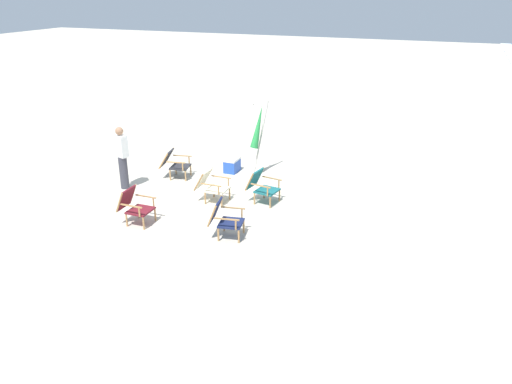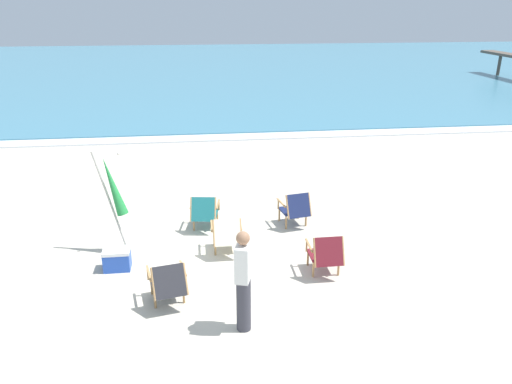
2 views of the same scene
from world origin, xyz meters
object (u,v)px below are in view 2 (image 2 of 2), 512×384
beach_chair_back_left (295,208)px  umbrella_furled_green (113,187)px  beach_chair_back_right (168,282)px  cooler_box (117,259)px  beach_chair_mid_center (326,253)px  beach_chair_far_center (204,211)px  person_near_chairs (243,281)px  beach_chair_front_left (227,234)px

beach_chair_back_left → umbrella_furled_green: (-3.71, -0.69, 0.91)m
beach_chair_back_right → cooler_box: (-1.00, 1.28, -0.22)m
beach_chair_mid_center → cooler_box: size_ratio=1.65×
beach_chair_mid_center → beach_chair_far_center: (-2.12, 2.19, -0.00)m
cooler_box → umbrella_furled_green: bearing=95.1°
beach_chair_mid_center → person_near_chairs: size_ratio=0.49×
beach_chair_mid_center → beach_chair_far_center: beach_chair_mid_center is taller
beach_chair_far_center → person_near_chairs: person_near_chairs is taller
beach_chair_far_center → umbrella_furled_green: umbrella_furled_green is taller
beach_chair_mid_center → umbrella_furled_green: (-3.85, 1.43, 0.91)m
beach_chair_far_center → person_near_chairs: bearing=-82.3°
beach_chair_back_left → beach_chair_far_center: beach_chair_back_left is taller
beach_chair_back_left → beach_chair_far_center: 1.98m
beach_chair_back_left → beach_chair_front_left: bearing=-145.5°
beach_chair_front_left → beach_chair_back_left: 1.91m
beach_chair_front_left → cooler_box: size_ratio=1.60×
beach_chair_back_right → umbrella_furled_green: umbrella_furled_green is taller
beach_chair_back_right → cooler_box: beach_chair_back_right is taller
beach_chair_front_left → umbrella_furled_green: size_ratio=0.38×
beach_chair_front_left → beach_chair_back_left: bearing=34.5°
beach_chair_mid_center → umbrella_furled_green: umbrella_furled_green is taller
beach_chair_back_left → umbrella_furled_green: size_ratio=0.39×
beach_chair_back_left → person_near_chairs: size_ratio=0.50×
beach_chair_back_right → cooler_box: 1.64m
beach_chair_back_right → umbrella_furled_green: bearing=117.6°
beach_chair_front_left → umbrella_furled_green: umbrella_furled_green is taller
cooler_box → beach_chair_back_right: bearing=-52.0°
beach_chair_back_right → beach_chair_mid_center: size_ratio=1.08×
beach_chair_front_left → umbrella_furled_green: 2.36m
umbrella_furled_green → beach_chair_far_center: bearing=23.7°
beach_chair_back_right → beach_chair_far_center: 2.88m
beach_chair_front_left → beach_chair_far_center: beach_chair_far_center is taller
beach_chair_back_right → beach_chair_far_center: (0.66, 2.81, 0.01)m
beach_chair_mid_center → person_near_chairs: bearing=-138.8°
beach_chair_front_left → person_near_chairs: bearing=-88.0°
beach_chair_far_center → cooler_box: 2.27m
beach_chair_front_left → beach_chair_back_right: 1.96m
cooler_box → person_near_chairs: bearing=-44.2°
beach_chair_front_left → person_near_chairs: 2.49m
beach_chair_far_center → beach_chair_back_left: bearing=-2.1°
umbrella_furled_green → cooler_box: size_ratio=4.20×
beach_chair_mid_center → beach_chair_far_center: bearing=134.0°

